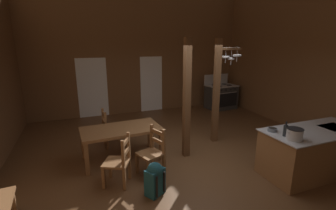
# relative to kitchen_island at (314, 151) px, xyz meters

# --- Properties ---
(ground_plane) EXTENTS (8.55, 9.52, 0.10)m
(ground_plane) POSITION_rel_kitchen_island_xyz_m (-2.06, 1.14, -0.50)
(ground_plane) COLOR brown
(wall_back) EXTENTS (8.55, 0.14, 4.31)m
(wall_back) POSITION_rel_kitchen_island_xyz_m (-2.06, 5.57, 1.70)
(wall_back) COLOR brown
(wall_back) RESTS_ON ground_plane
(glazed_door_back_left) EXTENTS (1.00, 0.01, 2.05)m
(glazed_door_back_left) POSITION_rel_kitchen_island_xyz_m (-3.81, 5.50, 0.57)
(glazed_door_back_left) COLOR white
(glazed_door_back_left) RESTS_ON ground_plane
(glazed_panel_back_right) EXTENTS (0.84, 0.01, 2.05)m
(glazed_panel_back_right) POSITION_rel_kitchen_island_xyz_m (-1.68, 5.50, 0.57)
(glazed_panel_back_right) COLOR white
(glazed_panel_back_right) RESTS_ON ground_plane
(kitchen_island) EXTENTS (2.16, 0.97, 0.91)m
(kitchen_island) POSITION_rel_kitchen_island_xyz_m (0.00, 0.00, 0.00)
(kitchen_island) COLOR brown
(kitchen_island) RESTS_ON ground_plane
(stove_range) EXTENTS (1.22, 0.92, 1.32)m
(stove_range) POSITION_rel_kitchen_island_xyz_m (0.98, 4.81, 0.03)
(stove_range) COLOR #323232
(stove_range) RESTS_ON ground_plane
(support_post_with_pot_rack) EXTENTS (0.70, 0.27, 2.66)m
(support_post_with_pot_rack) POSITION_rel_kitchen_island_xyz_m (-0.96, 2.08, 1.00)
(support_post_with_pot_rack) COLOR brown
(support_post_with_pot_rack) RESTS_ON ground_plane
(support_post_center) EXTENTS (0.14, 0.14, 2.66)m
(support_post_center) POSITION_rel_kitchen_island_xyz_m (-2.07, 1.58, 0.88)
(support_post_center) COLOR brown
(support_post_center) RESTS_ON ground_plane
(dining_table) EXTENTS (1.75, 0.99, 0.74)m
(dining_table) POSITION_rel_kitchen_island_xyz_m (-3.48, 1.93, 0.20)
(dining_table) COLOR brown
(dining_table) RESTS_ON ground_plane
(ladderback_chair_near_window) EXTENTS (0.46, 0.46, 0.95)m
(ladderback_chair_near_window) POSITION_rel_kitchen_island_xyz_m (-3.61, 2.75, -0.00)
(ladderback_chair_near_window) COLOR brown
(ladderback_chair_near_window) RESTS_ON ground_plane
(ladderback_chair_by_post) EXTENTS (0.57, 0.57, 0.95)m
(ladderback_chair_by_post) POSITION_rel_kitchen_island_xyz_m (-3.02, 1.12, -0.00)
(ladderback_chair_by_post) COLOR brown
(ladderback_chair_by_post) RESTS_ON ground_plane
(ladderback_chair_at_table_end) EXTENTS (0.59, 0.59, 0.95)m
(ladderback_chair_at_table_end) POSITION_rel_kitchen_island_xyz_m (-3.71, 0.98, -0.00)
(ladderback_chair_at_table_end) COLOR brown
(ladderback_chair_at_table_end) RESTS_ON ground_plane
(backpack) EXTENTS (0.39, 0.38, 0.60)m
(backpack) POSITION_rel_kitchen_island_xyz_m (-3.20, 0.44, -0.14)
(backpack) COLOR #194756
(backpack) RESTS_ON ground_plane
(stockpot_on_counter) EXTENTS (0.35, 0.28, 0.21)m
(stockpot_on_counter) POSITION_rel_kitchen_island_xyz_m (-0.83, -0.20, 0.56)
(stockpot_on_counter) COLOR #A8AAB2
(stockpot_on_counter) RESTS_ON kitchen_island
(mixing_bowl_on_counter) EXTENTS (0.18, 0.18, 0.06)m
(mixing_bowl_on_counter) POSITION_rel_kitchen_island_xyz_m (-0.88, 0.26, 0.49)
(mixing_bowl_on_counter) COLOR slate
(mixing_bowl_on_counter) RESTS_ON kitchen_island
(bottle_tall_on_counter) EXTENTS (0.08, 0.08, 0.28)m
(bottle_tall_on_counter) POSITION_rel_kitchen_island_xyz_m (-0.85, -0.02, 0.57)
(bottle_tall_on_counter) COLOR #1E2328
(bottle_tall_on_counter) RESTS_ON kitchen_island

